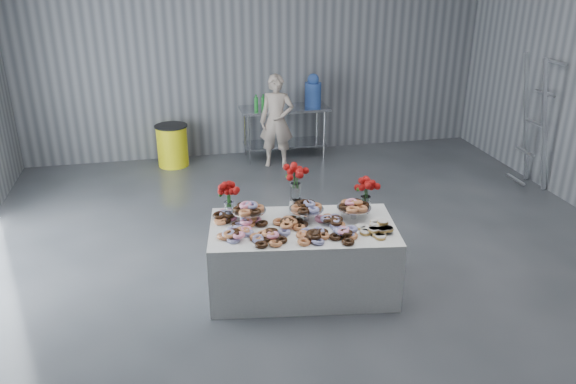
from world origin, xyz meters
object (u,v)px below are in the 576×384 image
person (277,121)px  trash_barrel (172,145)px  stepladder (535,123)px  display_table (302,258)px  prep_table (284,123)px  water_jug (313,91)px

person → trash_barrel: person is taller
person → stepladder: stepladder is taller
stepladder → trash_barrel: bearing=158.5°
trash_barrel → stepladder: bearing=-21.5°
person → stepladder: size_ratio=0.76×
display_table → prep_table: bearing=80.7°
display_table → person: 3.85m
water_jug → stepladder: 3.54m
trash_barrel → stepladder: size_ratio=0.35×
prep_table → display_table: bearing=-99.3°
prep_table → stepladder: bearing=-31.8°
prep_table → trash_barrel: 1.94m
prep_table → water_jug: water_jug is taller
trash_barrel → stepladder: 5.72m
display_table → prep_table: (0.68, 4.17, 0.24)m
display_table → trash_barrel: size_ratio=2.71×
display_table → stepladder: bearing=27.3°
water_jug → trash_barrel: water_jug is taller
person → prep_table: bearing=77.0°
display_table → person: person is taller
water_jug → trash_barrel: 2.55m
trash_barrel → prep_table: bearing=0.0°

